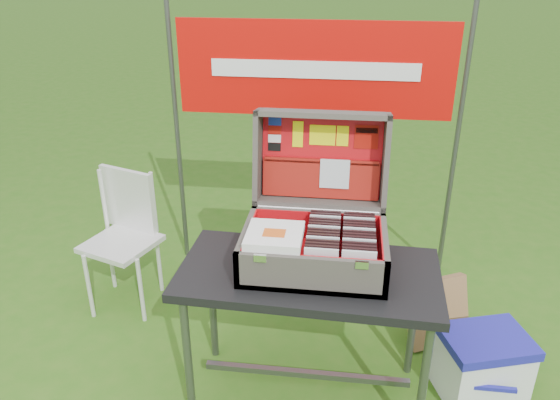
# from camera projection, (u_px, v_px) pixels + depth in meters

# --- Properties ---
(ground) EXTENTS (80.00, 80.00, 0.00)m
(ground) POSITION_uv_depth(u_px,v_px,m) (292.00, 378.00, 2.70)
(ground) COLOR #2D6214
(ground) RESTS_ON ground
(table) EXTENTS (1.13, 0.60, 0.69)m
(table) POSITION_uv_depth(u_px,v_px,m) (307.00, 335.00, 2.47)
(table) COLOR black
(table) RESTS_ON ground
(table_top) EXTENTS (1.13, 0.60, 0.04)m
(table_top) POSITION_uv_depth(u_px,v_px,m) (309.00, 274.00, 2.33)
(table_top) COLOR black
(table_top) RESTS_ON ground
(table_leg_fl) EXTENTS (0.04, 0.04, 0.65)m
(table_leg_fl) POSITION_uv_depth(u_px,v_px,m) (188.00, 362.00, 2.34)
(table_leg_fl) COLOR #59595B
(table_leg_fl) RESTS_ON ground
(table_leg_fr) EXTENTS (0.04, 0.04, 0.65)m
(table_leg_fr) POSITION_uv_depth(u_px,v_px,m) (423.00, 383.00, 2.22)
(table_leg_fr) COLOR #59595B
(table_leg_fr) RESTS_ON ground
(table_leg_bl) EXTENTS (0.04, 0.04, 0.65)m
(table_leg_bl) POSITION_uv_depth(u_px,v_px,m) (212.00, 302.00, 2.73)
(table_leg_bl) COLOR #59595B
(table_leg_bl) RESTS_ON ground
(table_leg_br) EXTENTS (0.04, 0.04, 0.65)m
(table_leg_br) POSITION_uv_depth(u_px,v_px,m) (414.00, 318.00, 2.61)
(table_leg_br) COLOR #59595B
(table_leg_br) RESTS_ON ground
(table_brace) EXTENTS (0.96, 0.03, 0.03)m
(table_brace) POSITION_uv_depth(u_px,v_px,m) (306.00, 374.00, 2.56)
(table_brace) COLOR #59595B
(table_brace) RESTS_ON ground
(suitcase) EXTENTS (0.61, 0.60, 0.58)m
(suitcase) POSITION_uv_depth(u_px,v_px,m) (316.00, 199.00, 2.28)
(suitcase) COLOR #4E4A45
(suitcase) RESTS_ON table
(suitcase_base_bottom) EXTENTS (0.61, 0.44, 0.02)m
(suitcase_base_bottom) POSITION_uv_depth(u_px,v_px,m) (314.00, 263.00, 2.35)
(suitcase_base_bottom) COLOR #4E4A45
(suitcase_base_bottom) RESTS_ON table_top
(suitcase_base_wall_front) EXTENTS (0.61, 0.02, 0.16)m
(suitcase_base_wall_front) POSITION_uv_depth(u_px,v_px,m) (310.00, 276.00, 2.13)
(suitcase_base_wall_front) COLOR #4E4A45
(suitcase_base_wall_front) RESTS_ON table_top
(suitcase_base_wall_back) EXTENTS (0.61, 0.02, 0.16)m
(suitcase_base_wall_back) POSITION_uv_depth(u_px,v_px,m) (317.00, 227.00, 2.50)
(suitcase_base_wall_back) COLOR #4E4A45
(suitcase_base_wall_back) RESTS_ON table_top
(suitcase_base_wall_left) EXTENTS (0.02, 0.44, 0.16)m
(suitcase_base_wall_left) POSITION_uv_depth(u_px,v_px,m) (246.00, 245.00, 2.35)
(suitcase_base_wall_left) COLOR #4E4A45
(suitcase_base_wall_left) RESTS_ON table_top
(suitcase_base_wall_right) EXTENTS (0.02, 0.44, 0.16)m
(suitcase_base_wall_right) POSITION_uv_depth(u_px,v_px,m) (384.00, 254.00, 2.28)
(suitcase_base_wall_right) COLOR #4E4A45
(suitcase_base_wall_right) RESTS_ON table_top
(suitcase_liner_floor) EXTENTS (0.56, 0.39, 0.01)m
(suitcase_liner_floor) POSITION_uv_depth(u_px,v_px,m) (314.00, 260.00, 2.34)
(suitcase_liner_floor) COLOR red
(suitcase_liner_floor) RESTS_ON suitcase_base_bottom
(suitcase_latch_left) EXTENTS (0.05, 0.01, 0.03)m
(suitcase_latch_left) POSITION_uv_depth(u_px,v_px,m) (260.00, 258.00, 2.12)
(suitcase_latch_left) COLOR silver
(suitcase_latch_left) RESTS_ON suitcase_base_wall_front
(suitcase_latch_right) EXTENTS (0.05, 0.01, 0.03)m
(suitcase_latch_right) POSITION_uv_depth(u_px,v_px,m) (362.00, 265.00, 2.07)
(suitcase_latch_right) COLOR silver
(suitcase_latch_right) RESTS_ON suitcase_base_wall_front
(suitcase_hinge) EXTENTS (0.55, 0.02, 0.02)m
(suitcase_hinge) POSITION_uv_depth(u_px,v_px,m) (318.00, 210.00, 2.48)
(suitcase_hinge) COLOR silver
(suitcase_hinge) RESTS_ON suitcase_base_wall_back
(suitcase_lid_back) EXTENTS (0.61, 0.10, 0.43)m
(suitcase_lid_back) POSITION_uv_depth(u_px,v_px,m) (322.00, 156.00, 2.57)
(suitcase_lid_back) COLOR #4E4A45
(suitcase_lid_back) RESTS_ON suitcase_base_wall_back
(suitcase_lid_rim_far) EXTENTS (0.61, 0.17, 0.05)m
(suitcase_lid_rim_far) POSITION_uv_depth(u_px,v_px,m) (323.00, 114.00, 2.45)
(suitcase_lid_rim_far) COLOR #4E4A45
(suitcase_lid_rim_far) RESTS_ON suitcase_lid_back
(suitcase_lid_rim_near) EXTENTS (0.61, 0.17, 0.05)m
(suitcase_lid_rim_near) POSITION_uv_depth(u_px,v_px,m) (319.00, 202.00, 2.55)
(suitcase_lid_rim_near) COLOR #4E4A45
(suitcase_lid_rim_near) RESTS_ON suitcase_lid_back
(suitcase_lid_rim_left) EXTENTS (0.02, 0.24, 0.46)m
(suitcase_lid_rim_left) POSITION_uv_depth(u_px,v_px,m) (258.00, 156.00, 2.53)
(suitcase_lid_rim_left) COLOR #4E4A45
(suitcase_lid_rim_left) RESTS_ON suitcase_lid_back
(suitcase_lid_rim_right) EXTENTS (0.02, 0.24, 0.46)m
(suitcase_lid_rim_right) POSITION_uv_depth(u_px,v_px,m) (386.00, 162.00, 2.47)
(suitcase_lid_rim_right) COLOR #4E4A45
(suitcase_lid_rim_right) RESTS_ON suitcase_lid_back
(suitcase_lid_liner) EXTENTS (0.56, 0.07, 0.38)m
(suitcase_lid_liner) POSITION_uv_depth(u_px,v_px,m) (322.00, 157.00, 2.55)
(suitcase_lid_liner) COLOR red
(suitcase_lid_liner) RESTS_ON suitcase_lid_back
(suitcase_liner_wall_front) EXTENTS (0.56, 0.01, 0.14)m
(suitcase_liner_wall_front) POSITION_uv_depth(u_px,v_px,m) (311.00, 271.00, 2.14)
(suitcase_liner_wall_front) COLOR red
(suitcase_liner_wall_front) RESTS_ON suitcase_base_bottom
(suitcase_liner_wall_back) EXTENTS (0.56, 0.01, 0.14)m
(suitcase_liner_wall_back) POSITION_uv_depth(u_px,v_px,m) (317.00, 226.00, 2.49)
(suitcase_liner_wall_back) COLOR red
(suitcase_liner_wall_back) RESTS_ON suitcase_base_bottom
(suitcase_liner_wall_left) EXTENTS (0.01, 0.39, 0.14)m
(suitcase_liner_wall_left) POSITION_uv_depth(u_px,v_px,m) (250.00, 243.00, 2.35)
(suitcase_liner_wall_left) COLOR red
(suitcase_liner_wall_left) RESTS_ON suitcase_base_bottom
(suitcase_liner_wall_right) EXTENTS (0.01, 0.39, 0.14)m
(suitcase_liner_wall_right) POSITION_uv_depth(u_px,v_px,m) (380.00, 251.00, 2.28)
(suitcase_liner_wall_right) COLOR red
(suitcase_liner_wall_right) RESTS_ON suitcase_base_bottom
(suitcase_lid_pocket) EXTENTS (0.54, 0.06, 0.18)m
(suitcase_lid_pocket) POSITION_uv_depth(u_px,v_px,m) (320.00, 179.00, 2.56)
(suitcase_lid_pocket) COLOR maroon
(suitcase_lid_pocket) RESTS_ON suitcase_lid_liner
(suitcase_pocket_edge) EXTENTS (0.53, 0.02, 0.02)m
(suitcase_pocket_edge) POSITION_uv_depth(u_px,v_px,m) (321.00, 161.00, 2.53)
(suitcase_pocket_edge) COLOR maroon
(suitcase_pocket_edge) RESTS_ON suitcase_lid_pocket
(suitcase_pocket_cd) EXTENTS (0.14, 0.03, 0.14)m
(suitcase_pocket_cd) POSITION_uv_depth(u_px,v_px,m) (335.00, 174.00, 2.53)
(suitcase_pocket_cd) COLOR silver
(suitcase_pocket_cd) RESTS_ON suitcase_lid_pocket
(lid_sticker_cc_a) EXTENTS (0.06, 0.01, 0.04)m
(lid_sticker_cc_a) POSITION_uv_depth(u_px,v_px,m) (275.00, 121.00, 2.53)
(lid_sticker_cc_a) COLOR #1933B2
(lid_sticker_cc_a) RESTS_ON suitcase_lid_liner
(lid_sticker_cc_b) EXTENTS (0.06, 0.01, 0.04)m
(lid_sticker_cc_b) POSITION_uv_depth(u_px,v_px,m) (275.00, 130.00, 2.54)
(lid_sticker_cc_b) COLOR #A60F07
(lid_sticker_cc_b) RESTS_ON suitcase_lid_liner
(lid_sticker_cc_c) EXTENTS (0.06, 0.01, 0.04)m
(lid_sticker_cc_c) POSITION_uv_depth(u_px,v_px,m) (275.00, 139.00, 2.55)
(lid_sticker_cc_c) COLOR white
(lid_sticker_cc_c) RESTS_ON suitcase_lid_liner
(lid_sticker_cc_d) EXTENTS (0.06, 0.01, 0.04)m
(lid_sticker_cc_d) POSITION_uv_depth(u_px,v_px,m) (274.00, 147.00, 2.56)
(lid_sticker_cc_d) COLOR black
(lid_sticker_cc_d) RESTS_ON suitcase_lid_liner
(lid_card_neon_tall) EXTENTS (0.05, 0.02, 0.12)m
(lid_card_neon_tall) POSITION_uv_depth(u_px,v_px,m) (298.00, 134.00, 2.53)
(lid_card_neon_tall) COLOR #E9E907
(lid_card_neon_tall) RESTS_ON suitcase_lid_liner
(lid_card_neon_main) EXTENTS (0.12, 0.02, 0.09)m
(lid_card_neon_main) POSITION_uv_depth(u_px,v_px,m) (322.00, 135.00, 2.52)
(lid_card_neon_main) COLOR #E9E907
(lid_card_neon_main) RESTS_ON suitcase_lid_liner
(lid_card_neon_small) EXTENTS (0.05, 0.02, 0.09)m
(lid_card_neon_small) POSITION_uv_depth(u_px,v_px,m) (343.00, 136.00, 2.51)
(lid_card_neon_small) COLOR #E9E907
(lid_card_neon_small) RESTS_ON suitcase_lid_liner
(lid_sticker_band) EXTENTS (0.11, 0.02, 0.11)m
(lid_sticker_band) POSITION_uv_depth(u_px,v_px,m) (366.00, 137.00, 2.50)
(lid_sticker_band) COLOR #A60F07
(lid_sticker_band) RESTS_ON suitcase_lid_liner
(lid_sticker_band_bar) EXTENTS (0.10, 0.01, 0.02)m
(lid_sticker_band_bar) POSITION_uv_depth(u_px,v_px,m) (367.00, 130.00, 2.49)
(lid_sticker_band_bar) COLOR black
(lid_sticker_band_bar) RESTS_ON suitcase_lid_liner
(cd_left_0) EXTENTS (0.14, 0.01, 0.15)m
(cd_left_0) POSITION_uv_depth(u_px,v_px,m) (321.00, 266.00, 2.15)
(cd_left_0) COLOR silver
(cd_left_0) RESTS_ON suitcase_liner_floor
(cd_left_1) EXTENTS (0.14, 0.01, 0.15)m
(cd_left_1) POSITION_uv_depth(u_px,v_px,m) (321.00, 263.00, 2.17)
(cd_left_1) COLOR black
(cd_left_1) RESTS_ON suitcase_liner_floor
(cd_left_2) EXTENTS (0.14, 0.01, 0.15)m
(cd_left_2) POSITION_uv_depth(u_px,v_px,m) (322.00, 259.00, 2.19)
(cd_left_2) COLOR black
(cd_left_2) RESTS_ON suitcase_liner_floor
(cd_left_3) EXTENTS (0.14, 0.01, 0.15)m
(cd_left_3) POSITION_uv_depth(u_px,v_px,m) (322.00, 256.00, 2.22)
(cd_left_3) COLOR black
(cd_left_3) RESTS_ON suitcase_liner_floor
(cd_left_4) EXTENTS (0.14, 0.01, 0.15)m
(cd_left_4) POSITION_uv_depth(u_px,v_px,m) (322.00, 253.00, 2.24)
(cd_left_4) COLOR silver
(cd_left_4) RESTS_ON suitcase_liner_floor
(cd_left_5) EXTENTS (0.14, 0.01, 0.15)m
(cd_left_5) POSITION_uv_depth(u_px,v_px,m) (323.00, 250.00, 2.26)
(cd_left_5) COLOR black
(cd_left_5) RESTS_ON suitcase_liner_floor
(cd_left_6) EXTENTS (0.14, 0.01, 0.15)m
(cd_left_6) POSITION_uv_depth(u_px,v_px,m) (323.00, 248.00, 2.28)
(cd_left_6) COLOR black
(cd_left_6) RESTS_ON suitcase_liner_floor
(cd_left_7) EXTENTS (0.14, 0.01, 0.15)m
(cd_left_7) POSITION_uv_depth(u_px,v_px,m) (323.00, 245.00, 2.30)
(cd_left_7) COLOR black
(cd_left_7) RESTS_ON suitcase_liner_floor
(cd_left_8) EXTENTS (0.14, 0.01, 0.15)m
(cd_left_8) POSITION_uv_depth(u_px,v_px,m) (324.00, 242.00, 2.32)
(cd_left_8) COLOR silver
(cd_left_8) RESTS_ON suitcase_liner_floor
(cd_left_9) EXTENTS (0.14, 0.01, 0.15)m
(cd_left_9) POSITION_uv_depth(u_px,v_px,m) (324.00, 239.00, 2.35)
(cd_left_9) COLOR black
(cd_left_9) RESTS_ON suitcase_liner_floor
(cd_left_10) EXTENTS (0.14, 0.01, 0.15)m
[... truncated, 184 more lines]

